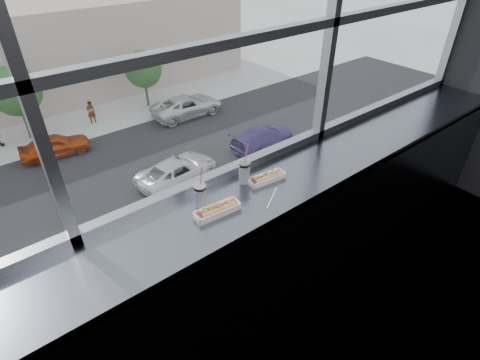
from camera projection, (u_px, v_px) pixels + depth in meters
wall_back_lower at (222, 236)px, 2.91m from camera, size 6.00×0.00×6.00m
counter at (245, 200)px, 2.44m from camera, size 6.00×0.55×0.06m
counter_fascia at (268, 278)px, 2.57m from camera, size 6.00×0.04×1.04m
hotdog_tray_left at (217, 209)px, 2.27m from camera, size 0.30×0.12×0.07m
hotdog_tray_right at (267, 177)px, 2.56m from camera, size 0.28×0.12×0.07m
soda_cup_left at (200, 194)px, 2.30m from camera, size 0.08×0.08×0.29m
soda_cup_right at (244, 171)px, 2.51m from camera, size 0.08×0.08×0.30m
loose_straw at (272, 198)px, 2.40m from camera, size 0.20×0.13×0.01m
wrapper at (200, 218)px, 2.23m from camera, size 0.09×0.06×0.02m
street_asphalt at (29, 198)px, 22.33m from camera, size 80.00×10.00×0.06m
far_sidewalk at (1, 146)px, 27.49m from camera, size 80.00×6.00×0.04m
car_near_e at (263, 134)px, 26.91m from camera, size 2.60×6.02×1.99m
car_far_b at (54, 142)px, 25.78m from camera, size 3.20×6.46×2.08m
car_near_d at (177, 167)px, 23.23m from camera, size 3.28×6.25×1.99m
car_far_c at (187, 103)px, 31.23m from camera, size 2.96×6.80×2.24m
pedestrian_c at (90, 110)px, 30.15m from camera, size 0.99×0.74×2.22m
tree_center at (15, 91)px, 26.47m from camera, size 3.53×3.53×5.52m
tree_right at (143, 69)px, 31.76m from camera, size 3.13×3.13×4.90m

